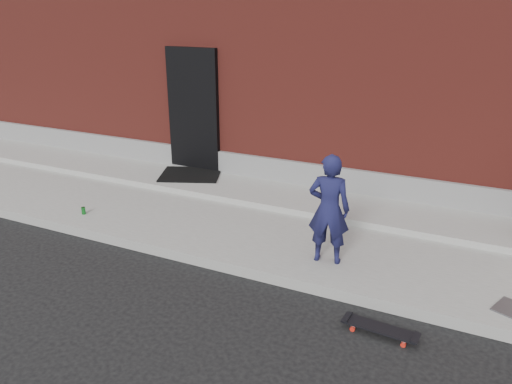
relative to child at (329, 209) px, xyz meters
The scene contains 8 objects.
ground 1.34m from the child, 142.79° to the right, with size 80.00×80.00×0.00m, color black.
sidewalk 1.43m from the child, 132.84° to the left, with size 20.00×3.00×0.15m, color gray.
apron 2.07m from the child, 114.63° to the left, with size 20.00×1.20×0.10m, color gray.
building 6.63m from the child, 97.30° to the left, with size 20.00×8.10×5.00m.
child is the anchor object (origin of this frame).
skateboard 1.60m from the child, 48.35° to the right, with size 0.78×0.25×0.09m.
soda_can 3.97m from the child, behind, with size 0.06×0.06×0.12m, color #1A852A.
doormat 3.83m from the child, 149.76° to the left, with size 1.07×0.87×0.03m, color black.
Camera 1 is at (2.46, -4.91, 3.22)m, focal length 35.00 mm.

